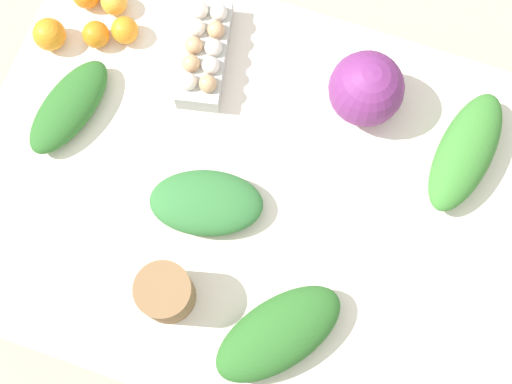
{
  "coord_description": "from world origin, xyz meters",
  "views": [
    {
      "loc": [
        -0.14,
        0.42,
        2.38
      ],
      "look_at": [
        0.0,
        0.0,
        0.74
      ],
      "focal_mm": 50.0,
      "sensor_mm": 36.0,
      "label": 1
    }
  ],
  "objects_px": {
    "paper_bag": "(165,293)",
    "greens_bunch_beet_tops": "(206,203)",
    "egg_carton": "(204,52)",
    "orange_6": "(96,34)",
    "greens_bunch_dandelion": "(466,151)",
    "orange_1": "(114,2)",
    "cabbage_purple": "(366,89)",
    "orange_2": "(49,34)",
    "greens_bunch_kale": "(279,334)",
    "orange_5": "(125,30)",
    "greens_bunch_chard": "(69,107)"
  },
  "relations": [
    {
      "from": "greens_bunch_dandelion",
      "to": "orange_6",
      "type": "xyz_separation_m",
      "value": [
        0.96,
        -0.0,
        -0.01
      ]
    },
    {
      "from": "greens_bunch_chard",
      "to": "greens_bunch_dandelion",
      "type": "xyz_separation_m",
      "value": [
        -0.94,
        -0.2,
        0.01
      ]
    },
    {
      "from": "cabbage_purple",
      "to": "orange_6",
      "type": "bearing_deg",
      "value": 4.54
    },
    {
      "from": "paper_bag",
      "to": "greens_bunch_chard",
      "type": "bearing_deg",
      "value": -41.87
    },
    {
      "from": "egg_carton",
      "to": "orange_2",
      "type": "height_order",
      "value": "egg_carton"
    },
    {
      "from": "greens_bunch_dandelion",
      "to": "paper_bag",
      "type": "bearing_deg",
      "value": 44.8
    },
    {
      "from": "orange_1",
      "to": "orange_2",
      "type": "distance_m",
      "value": 0.18
    },
    {
      "from": "cabbage_purple",
      "to": "greens_bunch_dandelion",
      "type": "bearing_deg",
      "value": 168.15
    },
    {
      "from": "greens_bunch_dandelion",
      "to": "orange_6",
      "type": "relative_size",
      "value": 4.75
    },
    {
      "from": "greens_bunch_chard",
      "to": "greens_bunch_dandelion",
      "type": "bearing_deg",
      "value": -168.03
    },
    {
      "from": "greens_bunch_beet_tops",
      "to": "greens_bunch_dandelion",
      "type": "xyz_separation_m",
      "value": [
        -0.54,
        -0.32,
        0.01
      ]
    },
    {
      "from": "egg_carton",
      "to": "orange_6",
      "type": "height_order",
      "value": "egg_carton"
    },
    {
      "from": "orange_1",
      "to": "orange_2",
      "type": "xyz_separation_m",
      "value": [
        0.12,
        0.14,
        0.01
      ]
    },
    {
      "from": "egg_carton",
      "to": "paper_bag",
      "type": "xyz_separation_m",
      "value": [
        -0.13,
        0.59,
        0.02
      ]
    },
    {
      "from": "greens_bunch_dandelion",
      "to": "orange_2",
      "type": "bearing_deg",
      "value": 2.04
    },
    {
      "from": "greens_bunch_dandelion",
      "to": "greens_bunch_kale",
      "type": "bearing_deg",
      "value": 62.56
    },
    {
      "from": "egg_carton",
      "to": "paper_bag",
      "type": "height_order",
      "value": "paper_bag"
    },
    {
      "from": "greens_bunch_dandelion",
      "to": "orange_5",
      "type": "relative_size",
      "value": 4.72
    },
    {
      "from": "greens_bunch_chard",
      "to": "orange_6",
      "type": "relative_size",
      "value": 4.05
    },
    {
      "from": "orange_1",
      "to": "orange_6",
      "type": "height_order",
      "value": "same"
    },
    {
      "from": "orange_1",
      "to": "orange_2",
      "type": "bearing_deg",
      "value": 50.43
    },
    {
      "from": "egg_carton",
      "to": "greens_bunch_dandelion",
      "type": "relative_size",
      "value": 0.92
    },
    {
      "from": "greens_bunch_beet_tops",
      "to": "orange_2",
      "type": "relative_size",
      "value": 3.27
    },
    {
      "from": "greens_bunch_kale",
      "to": "greens_bunch_chard",
      "type": "bearing_deg",
      "value": -28.02
    },
    {
      "from": "greens_bunch_dandelion",
      "to": "orange_6",
      "type": "height_order",
      "value": "greens_bunch_dandelion"
    },
    {
      "from": "egg_carton",
      "to": "greens_bunch_beet_tops",
      "type": "relative_size",
      "value": 1.12
    },
    {
      "from": "greens_bunch_beet_tops",
      "to": "orange_2",
      "type": "bearing_deg",
      "value": -28.24
    },
    {
      "from": "cabbage_purple",
      "to": "orange_2",
      "type": "height_order",
      "value": "cabbage_purple"
    },
    {
      "from": "greens_bunch_kale",
      "to": "greens_bunch_dandelion",
      "type": "relative_size",
      "value": 0.97
    },
    {
      "from": "cabbage_purple",
      "to": "orange_6",
      "type": "relative_size",
      "value": 2.65
    },
    {
      "from": "greens_bunch_kale",
      "to": "greens_bunch_dandelion",
      "type": "distance_m",
      "value": 0.62
    },
    {
      "from": "greens_bunch_beet_tops",
      "to": "orange_5",
      "type": "relative_size",
      "value": 3.9
    },
    {
      "from": "egg_carton",
      "to": "greens_bunch_dandelion",
      "type": "distance_m",
      "value": 0.68
    },
    {
      "from": "cabbage_purple",
      "to": "egg_carton",
      "type": "bearing_deg",
      "value": 1.93
    },
    {
      "from": "orange_1",
      "to": "cabbage_purple",
      "type": "bearing_deg",
      "value": 176.11
    },
    {
      "from": "cabbage_purple",
      "to": "greens_bunch_chard",
      "type": "xyz_separation_m",
      "value": [
        0.67,
        0.26,
        -0.05
      ]
    },
    {
      "from": "cabbage_purple",
      "to": "orange_6",
      "type": "xyz_separation_m",
      "value": [
        0.68,
        0.05,
        -0.06
      ]
    },
    {
      "from": "orange_1",
      "to": "egg_carton",
      "type": "bearing_deg",
      "value": 167.43
    },
    {
      "from": "cabbage_purple",
      "to": "greens_bunch_beet_tops",
      "type": "bearing_deg",
      "value": 54.05
    },
    {
      "from": "greens_bunch_kale",
      "to": "greens_bunch_beet_tops",
      "type": "xyz_separation_m",
      "value": [
        0.26,
        -0.23,
        -0.01
      ]
    },
    {
      "from": "paper_bag",
      "to": "orange_2",
      "type": "relative_size",
      "value": 1.63
    },
    {
      "from": "paper_bag",
      "to": "greens_bunch_beet_tops",
      "type": "bearing_deg",
      "value": -92.54
    },
    {
      "from": "egg_carton",
      "to": "orange_2",
      "type": "xyz_separation_m",
      "value": [
        0.38,
        0.08,
        -0.0
      ]
    },
    {
      "from": "egg_carton",
      "to": "orange_5",
      "type": "distance_m",
      "value": 0.21
    },
    {
      "from": "cabbage_purple",
      "to": "egg_carton",
      "type": "distance_m",
      "value": 0.41
    },
    {
      "from": "egg_carton",
      "to": "greens_bunch_chard",
      "type": "xyz_separation_m",
      "value": [
        0.26,
        0.24,
        -0.01
      ]
    },
    {
      "from": "orange_1",
      "to": "greens_bunch_kale",
      "type": "bearing_deg",
      "value": 135.42
    },
    {
      "from": "greens_bunch_kale",
      "to": "orange_6",
      "type": "bearing_deg",
      "value": -39.46
    },
    {
      "from": "orange_2",
      "to": "orange_6",
      "type": "height_order",
      "value": "orange_2"
    },
    {
      "from": "cabbage_purple",
      "to": "orange_1",
      "type": "distance_m",
      "value": 0.68
    }
  ]
}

